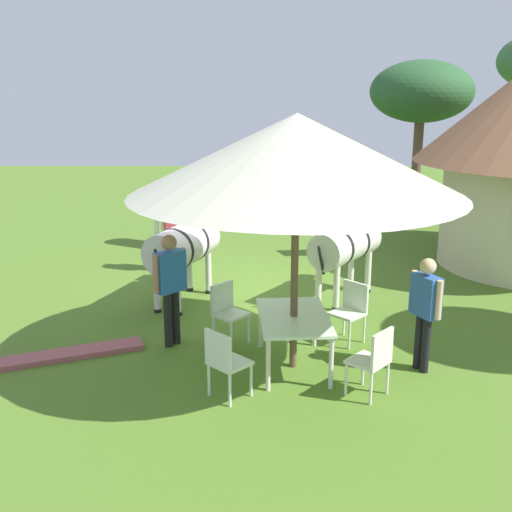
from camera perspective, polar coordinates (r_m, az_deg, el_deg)
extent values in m
plane|color=#507425|center=(11.59, -1.35, -3.29)|extent=(36.00, 36.00, 0.00)
cylinder|color=brown|center=(8.25, 3.53, -2.58)|extent=(0.10, 0.10, 2.37)
cone|color=beige|center=(7.89, 3.74, 9.24)|extent=(4.29, 4.29, 1.03)
cube|color=silver|center=(8.41, 3.48, -5.60)|extent=(1.51, 1.00, 0.04)
cylinder|color=silver|center=(9.22, 5.40, -6.16)|extent=(0.06, 0.06, 0.70)
cylinder|color=silver|center=(8.00, 6.90, -9.72)|extent=(0.06, 0.06, 0.70)
cylinder|color=silver|center=(9.13, 0.42, -6.31)|extent=(0.06, 0.06, 0.70)
cylinder|color=silver|center=(7.90, 1.12, -9.94)|extent=(0.06, 0.06, 0.70)
cube|color=silver|center=(7.73, -2.42, -9.74)|extent=(0.61, 0.61, 0.04)
cube|color=silver|center=(7.52, -3.51, -8.62)|extent=(0.34, 0.34, 0.45)
cylinder|color=silver|center=(8.07, -2.39, -10.38)|extent=(0.04, 0.04, 0.45)
cylinder|color=silver|center=(7.82, -0.45, -11.25)|extent=(0.04, 0.04, 0.45)
cylinder|color=silver|center=(7.85, -4.34, -11.18)|extent=(0.04, 0.04, 0.45)
cylinder|color=silver|center=(7.60, -2.41, -12.12)|extent=(0.04, 0.04, 0.45)
cube|color=silver|center=(7.89, 10.20, -9.46)|extent=(0.61, 0.61, 0.04)
cube|color=silver|center=(7.71, 11.48, -8.32)|extent=(0.35, 0.33, 0.45)
cylinder|color=silver|center=(7.93, 8.25, -11.04)|extent=(0.04, 0.04, 0.45)
cylinder|color=silver|center=(8.21, 9.78, -10.11)|extent=(0.04, 0.04, 0.45)
cylinder|color=silver|center=(7.76, 10.48, -11.78)|extent=(0.04, 0.04, 0.45)
cylinder|color=silver|center=(8.05, 11.96, -10.80)|extent=(0.04, 0.04, 0.45)
cube|color=white|center=(9.36, 8.34, -5.26)|extent=(0.61, 0.61, 0.04)
cube|color=white|center=(9.43, 9.10, -3.68)|extent=(0.34, 0.34, 0.45)
cylinder|color=white|center=(9.20, 8.54, -7.15)|extent=(0.04, 0.04, 0.45)
cylinder|color=white|center=(9.42, 6.69, -6.54)|extent=(0.04, 0.04, 0.45)
cylinder|color=white|center=(9.47, 9.87, -6.53)|extent=(0.04, 0.04, 0.45)
cylinder|color=white|center=(9.68, 8.05, -5.95)|extent=(0.04, 0.04, 0.45)
cube|color=white|center=(9.24, -2.29, -5.38)|extent=(0.61, 0.61, 0.04)
cube|color=white|center=(9.29, -3.14, -3.80)|extent=(0.35, 0.33, 0.45)
cylinder|color=white|center=(9.33, -0.66, -6.63)|extent=(0.04, 0.04, 0.45)
cylinder|color=white|center=(9.08, -2.30, -7.30)|extent=(0.04, 0.04, 0.45)
cylinder|color=white|center=(9.56, -2.25, -6.08)|extent=(0.04, 0.04, 0.45)
cylinder|color=white|center=(9.32, -3.89, -6.71)|extent=(0.04, 0.04, 0.45)
cylinder|color=black|center=(8.66, 15.28, -7.85)|extent=(0.11, 0.11, 0.78)
cylinder|color=black|center=(8.76, 14.68, -7.54)|extent=(0.11, 0.11, 0.78)
cube|color=#2F58B1|center=(8.47, 15.29, -3.53)|extent=(0.47, 0.36, 0.55)
cylinder|color=#E4B18D|center=(8.30, 16.41, -3.90)|extent=(0.08, 0.08, 0.52)
cylinder|color=#E4B18D|center=(8.64, 14.24, -2.97)|extent=(0.08, 0.08, 0.52)
sphere|color=#E4B18D|center=(8.35, 15.49, -0.91)|extent=(0.21, 0.21, 0.21)
cylinder|color=black|center=(9.31, -7.37, -5.54)|extent=(0.12, 0.12, 0.84)
cylinder|color=black|center=(9.22, -8.07, -5.78)|extent=(0.12, 0.12, 0.84)
cube|color=blue|center=(9.03, -7.88, -1.41)|extent=(0.48, 0.46, 0.59)
cylinder|color=#A46D57|center=(9.18, -6.66, -0.96)|extent=(0.09, 0.09, 0.56)
cylinder|color=#A46D57|center=(8.87, -9.15, -1.66)|extent=(0.09, 0.09, 0.56)
sphere|color=#A46D57|center=(8.91, -7.98, 1.23)|extent=(0.23, 0.23, 0.23)
cylinder|color=black|center=(12.76, -6.82, 0.45)|extent=(0.13, 0.13, 0.88)
cylinder|color=black|center=(12.75, -7.52, 0.41)|extent=(0.13, 0.13, 0.88)
cube|color=#B13740|center=(12.58, -7.28, 3.74)|extent=(0.32, 0.51, 0.62)
cylinder|color=beige|center=(12.61, -6.07, 3.89)|extent=(0.09, 0.09, 0.59)
cylinder|color=beige|center=(12.55, -8.51, 3.76)|extent=(0.09, 0.09, 0.59)
sphere|color=beige|center=(12.50, -7.36, 5.77)|extent=(0.24, 0.24, 0.24)
cube|color=#CE4136|center=(14.21, 6.55, 1.11)|extent=(0.69, 0.70, 0.03)
cube|color=white|center=(14.03, 5.59, 1.97)|extent=(0.66, 0.65, 0.39)
cube|color=silver|center=(14.43, 5.86, 0.91)|extent=(0.26, 0.58, 0.22)
cube|color=silver|center=(13.99, 6.84, 0.41)|extent=(0.26, 0.58, 0.22)
cylinder|color=silver|center=(11.04, 8.20, 1.08)|extent=(1.64, 1.44, 0.64)
cylinder|color=black|center=(10.77, 7.40, 0.75)|extent=(0.45, 0.57, 0.65)
cylinder|color=black|center=(11.28, 8.88, 1.37)|extent=(0.45, 0.57, 0.65)
cylinder|color=silver|center=(11.67, 10.06, 2.71)|extent=(0.60, 0.55, 0.49)
cube|color=silver|center=(11.89, 10.70, 3.70)|extent=(0.43, 0.38, 0.20)
cube|color=black|center=(12.05, 11.07, 3.70)|extent=(0.17, 0.17, 0.12)
cube|color=black|center=(11.63, 10.11, 3.67)|extent=(0.32, 0.25, 0.28)
cylinder|color=silver|center=(11.79, 8.71, -1.16)|extent=(0.11, 0.11, 0.78)
cylinder|color=black|center=(11.90, 8.64, -2.81)|extent=(0.13, 0.13, 0.06)
cylinder|color=silver|center=(11.64, 10.23, -1.45)|extent=(0.11, 0.11, 0.78)
cylinder|color=black|center=(11.75, 10.14, -3.12)|extent=(0.13, 0.13, 0.06)
cylinder|color=silver|center=(10.80, 5.75, -2.64)|extent=(0.11, 0.11, 0.78)
cylinder|color=black|center=(10.91, 5.70, -4.43)|extent=(0.13, 0.13, 0.06)
cylinder|color=silver|center=(10.63, 7.37, -2.98)|extent=(0.11, 0.11, 0.78)
cylinder|color=black|center=(10.75, 7.30, -4.80)|extent=(0.13, 0.13, 0.06)
cylinder|color=black|center=(10.36, 5.98, -0.38)|extent=(0.22, 0.18, 0.53)
cylinder|color=silver|center=(10.82, -6.74, 0.98)|extent=(1.73, 1.23, 0.71)
cylinder|color=black|center=(10.55, -7.53, 0.57)|extent=(0.34, 0.71, 0.73)
cylinder|color=black|center=(11.07, -6.06, 1.33)|extent=(0.34, 0.71, 0.73)
cylinder|color=silver|center=(11.47, -4.95, 2.79)|extent=(0.63, 0.50, 0.52)
cube|color=silver|center=(11.68, -4.37, 3.85)|extent=(0.44, 0.31, 0.20)
cube|color=black|center=(11.84, -4.00, 3.87)|extent=(0.16, 0.16, 0.12)
cube|color=black|center=(11.42, -4.97, 3.77)|extent=(0.36, 0.17, 0.28)
cylinder|color=silver|center=(11.60, -6.13, -1.36)|extent=(0.11, 0.11, 0.78)
cylinder|color=black|center=(11.71, -6.08, -3.03)|extent=(0.13, 0.13, 0.06)
cylinder|color=silver|center=(11.43, -4.38, -1.56)|extent=(0.11, 0.11, 0.78)
cylinder|color=black|center=(11.55, -4.34, -3.26)|extent=(0.13, 0.13, 0.06)
cylinder|color=silver|center=(10.60, -9.07, -3.13)|extent=(0.11, 0.11, 0.78)
cylinder|color=black|center=(10.72, -8.98, -4.94)|extent=(0.13, 0.13, 0.06)
cylinder|color=silver|center=(10.41, -7.19, -3.39)|extent=(0.11, 0.11, 0.78)
cylinder|color=black|center=(10.54, -7.13, -5.23)|extent=(0.13, 0.13, 0.06)
cylinder|color=black|center=(10.14, -8.91, -0.70)|extent=(0.24, 0.13, 0.53)
cylinder|color=silver|center=(14.49, -6.93, 4.73)|extent=(1.27, 1.64, 0.65)
cylinder|color=black|center=(14.65, -7.91, 4.82)|extent=(0.62, 0.38, 0.66)
cylinder|color=black|center=(14.34, -6.03, 4.64)|extent=(0.62, 0.38, 0.66)
cylinder|color=silver|center=(14.05, -4.40, 5.20)|extent=(0.51, 0.61, 0.50)
cube|color=silver|center=(13.88, -3.42, 5.76)|extent=(0.34, 0.44, 0.20)
cube|color=black|center=(13.79, -2.77, 5.59)|extent=(0.16, 0.16, 0.12)
cube|color=black|center=(14.01, -4.42, 6.01)|extent=(0.20, 0.34, 0.28)
cylinder|color=silver|center=(14.46, -4.57, 2.16)|extent=(0.11, 0.11, 0.80)
cylinder|color=black|center=(14.55, -4.54, 0.74)|extent=(0.13, 0.13, 0.06)
cylinder|color=silver|center=(14.17, -5.33, 1.86)|extent=(0.11, 0.11, 0.80)
cylinder|color=black|center=(14.26, -5.29, 0.41)|extent=(0.13, 0.13, 0.06)
cylinder|color=silver|center=(15.08, -8.28, 2.61)|extent=(0.11, 0.11, 0.80)
cylinder|color=black|center=(15.17, -8.23, 1.24)|extent=(0.13, 0.13, 0.06)
cylinder|color=silver|center=(14.80, -9.08, 2.33)|extent=(0.11, 0.11, 0.80)
cylinder|color=black|center=(14.89, -9.02, 0.94)|extent=(0.13, 0.13, 0.06)
cylinder|color=black|center=(14.96, -9.48, 4.59)|extent=(0.15, 0.23, 0.53)
cylinder|color=brown|center=(17.48, 14.44, 7.38)|extent=(0.26, 0.26, 2.79)
ellipsoid|color=#28542B|center=(17.32, 14.93, 14.36)|extent=(2.68, 2.68, 1.61)
cube|color=#9A5153|center=(9.31, -18.98, -8.84)|extent=(1.38, 2.73, 0.08)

